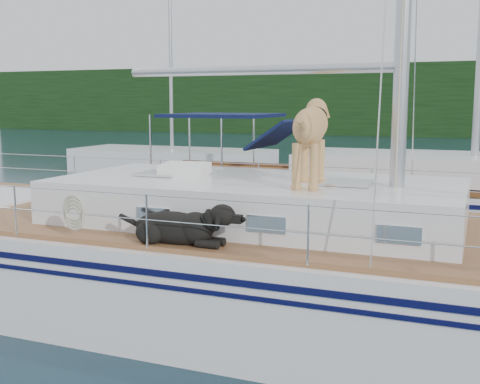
% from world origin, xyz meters
% --- Properties ---
extents(ground, '(120.00, 120.00, 0.00)m').
position_xyz_m(ground, '(0.00, 0.00, 0.00)').
color(ground, black).
rests_on(ground, ground).
extents(tree_line, '(90.00, 3.00, 6.00)m').
position_xyz_m(tree_line, '(0.00, 45.00, 3.00)').
color(tree_line, black).
rests_on(tree_line, ground).
extents(shore_bank, '(92.00, 1.00, 1.20)m').
position_xyz_m(shore_bank, '(0.00, 46.20, 0.60)').
color(shore_bank, '#595147').
rests_on(shore_bank, ground).
extents(main_sailboat, '(12.00, 3.80, 14.01)m').
position_xyz_m(main_sailboat, '(0.11, -0.01, 0.68)').
color(main_sailboat, silver).
rests_on(main_sailboat, ground).
extents(neighbor_sailboat, '(11.00, 3.50, 13.30)m').
position_xyz_m(neighbor_sailboat, '(1.10, 5.85, 0.63)').
color(neighbor_sailboat, silver).
rests_on(neighbor_sailboat, ground).
extents(bg_boat_west, '(8.00, 3.00, 11.65)m').
position_xyz_m(bg_boat_west, '(-8.00, 14.00, 0.45)').
color(bg_boat_west, silver).
rests_on(bg_boat_west, ground).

